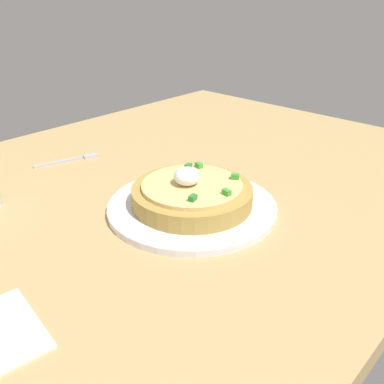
% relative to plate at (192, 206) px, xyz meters
% --- Properties ---
extents(dining_table, '(1.19, 0.85, 0.03)m').
position_rel_plate_xyz_m(dining_table, '(0.02, 0.10, -0.02)').
color(dining_table, tan).
rests_on(dining_table, ground).
extents(plate, '(0.26, 0.26, 0.01)m').
position_rel_plate_xyz_m(plate, '(0.00, 0.00, 0.00)').
color(plate, white).
rests_on(plate, dining_table).
extents(pizza, '(0.19, 0.19, 0.06)m').
position_rel_plate_xyz_m(pizza, '(-0.00, 0.00, 0.02)').
color(pizza, '#AE8E42').
rests_on(pizza, plate).
extents(fork, '(0.12, 0.05, 0.01)m').
position_rel_plate_xyz_m(fork, '(-0.02, 0.31, -0.00)').
color(fork, '#B7B7BC').
rests_on(fork, dining_table).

